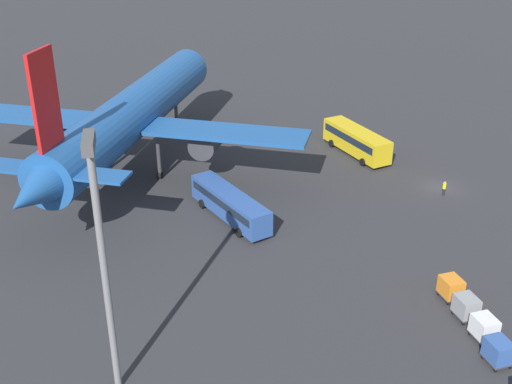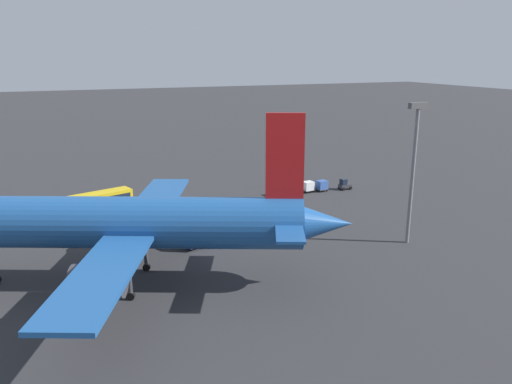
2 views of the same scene
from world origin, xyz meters
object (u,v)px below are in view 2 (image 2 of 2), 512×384
at_px(worker_person, 170,191).
at_px(cargo_cart_orange, 282,189).
at_px(shuttle_bus_near, 97,201).
at_px(baggage_tug, 344,185).
at_px(cargo_cart_white, 308,186).
at_px(cargo_cart_grey, 295,188).
at_px(airplane, 122,223).
at_px(shuttle_bus_far, 219,226).
at_px(cargo_cart_blue, 322,185).

relative_size(worker_person, cargo_cart_orange, 0.79).
bearing_deg(shuttle_bus_near, baggage_tug, 159.16).
height_order(cargo_cart_white, cargo_cart_grey, same).
relative_size(airplane, shuttle_bus_near, 4.12).
height_order(cargo_cart_white, cargo_cart_orange, same).
distance_m(shuttle_bus_far, worker_person, 25.03).
height_order(cargo_cart_blue, cargo_cart_white, same).
distance_m(airplane, worker_person, 37.72).
relative_size(worker_person, cargo_cart_blue, 0.79).
relative_size(airplane, shuttle_bus_far, 3.96).
xyz_separation_m(shuttle_bus_far, cargo_cart_white, (-23.33, -16.88, -0.66)).
bearing_deg(baggage_tug, cargo_cart_white, -10.35).
distance_m(baggage_tug, cargo_cart_white, 7.55).
height_order(baggage_tug, worker_person, baggage_tug).
height_order(shuttle_bus_near, worker_person, shuttle_bus_near).
height_order(airplane, shuttle_bus_near, airplane).
distance_m(shuttle_bus_near, cargo_cart_orange, 32.61).
height_order(airplane, cargo_cart_blue, airplane).
bearing_deg(cargo_cart_grey, baggage_tug, 175.89).
bearing_deg(shuttle_bus_far, cargo_cart_orange, -160.32).
distance_m(cargo_cart_grey, cargo_cart_orange, 2.79).
height_order(airplane, baggage_tug, airplane).
bearing_deg(cargo_cart_blue, baggage_tug, 173.59).
height_order(shuttle_bus_near, cargo_cart_grey, shuttle_bus_near).
height_order(shuttle_bus_far, cargo_cart_grey, shuttle_bus_far).
relative_size(cargo_cart_grey, cargo_cart_orange, 1.00).
distance_m(shuttle_bus_near, cargo_cart_white, 38.17).
relative_size(airplane, worker_person, 28.02).
distance_m(shuttle_bus_near, shuttle_bus_far, 23.94).
xyz_separation_m(baggage_tug, cargo_cart_orange, (13.08, -0.72, 0.25)).
distance_m(shuttle_bus_far, cargo_cart_white, 28.81).
bearing_deg(shuttle_bus_near, airplane, 73.31).
bearing_deg(baggage_tug, worker_person, -19.33).
bearing_deg(baggage_tug, cargo_cart_orange, -6.87).
relative_size(baggage_tug, worker_person, 1.42).
relative_size(baggage_tug, cargo_cart_grey, 1.13).
bearing_deg(shuttle_bus_far, cargo_cart_white, -167.74).
bearing_deg(shuttle_bus_near, cargo_cart_orange, 159.01).
bearing_deg(cargo_cart_grey, shuttle_bus_far, 39.19).
bearing_deg(cargo_cart_orange, shuttle_bus_near, -3.70).
bearing_deg(airplane, worker_person, -87.23).
xyz_separation_m(shuttle_bus_far, cargo_cart_orange, (-17.75, -16.73, -0.66)).
distance_m(airplane, cargo_cart_orange, 42.17).
xyz_separation_m(worker_person, cargo_cart_white, (-24.61, 8.10, 0.32)).
relative_size(airplane, cargo_cart_white, 22.21).
relative_size(airplane, baggage_tug, 19.66).
bearing_deg(airplane, cargo_cart_blue, -123.49).
bearing_deg(cargo_cart_grey, cargo_cart_blue, 177.84).
relative_size(shuttle_bus_near, cargo_cart_white, 5.40).
xyz_separation_m(shuttle_bus_near, cargo_cart_blue, (-40.90, 2.30, -0.83)).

